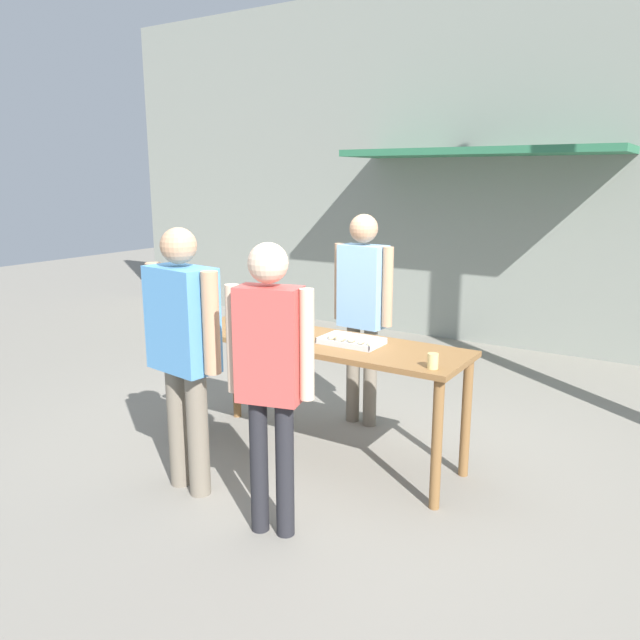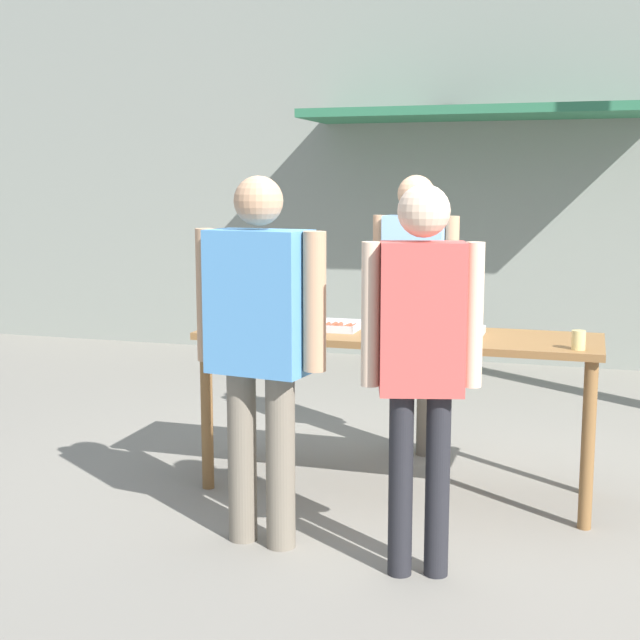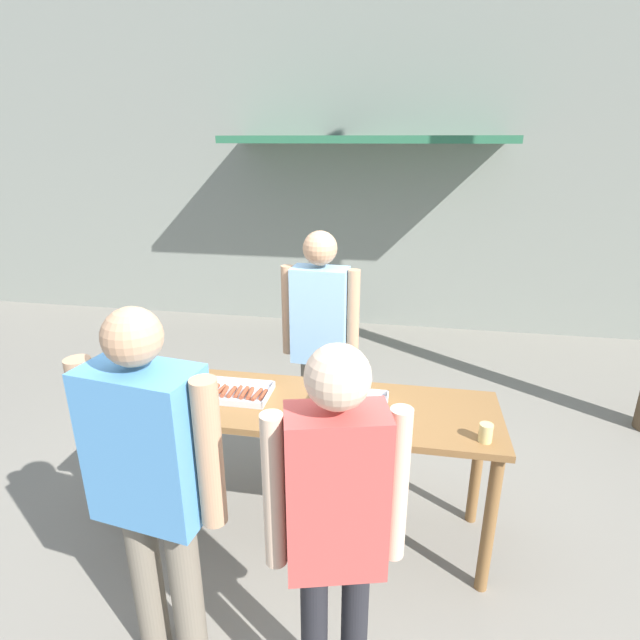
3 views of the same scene
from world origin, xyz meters
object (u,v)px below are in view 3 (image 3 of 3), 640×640
at_px(beer_cup, 486,433).
at_px(person_customer_with_cup, 336,516).
at_px(food_tray_sausages, 232,392).
at_px(condiment_jar_mustard, 129,402).
at_px(food_tray_buns, 348,402).
at_px(person_customer_holding_hotdog, 151,473).
at_px(person_server_behind_table, 320,330).
at_px(condiment_jar_ketchup, 143,402).

height_order(beer_cup, person_customer_with_cup, person_customer_with_cup).
distance_m(food_tray_sausages, condiment_jar_mustard, 0.59).
xyz_separation_m(food_tray_buns, person_customer_holding_hotdog, (-0.72, -0.96, 0.12)).
xyz_separation_m(beer_cup, person_customer_with_cup, (-0.66, -0.84, 0.10)).
relative_size(beer_cup, person_customer_with_cup, 0.06).
bearing_deg(person_customer_holding_hotdog, person_server_behind_table, -95.97).
bearing_deg(condiment_jar_ketchup, person_customer_holding_hotdog, -58.48).
relative_size(food_tray_buns, beer_cup, 4.49).
height_order(food_tray_sausages, condiment_jar_ketchup, condiment_jar_ketchup).
distance_m(beer_cup, person_customer_with_cup, 1.07).
height_order(condiment_jar_mustard, person_server_behind_table, person_server_behind_table).
distance_m(condiment_jar_mustard, condiment_jar_ketchup, 0.08).
height_order(condiment_jar_ketchup, person_customer_with_cup, person_customer_with_cup).
height_order(condiment_jar_ketchup, person_server_behind_table, person_server_behind_table).
bearing_deg(food_tray_buns, person_server_behind_table, 112.14).
xyz_separation_m(condiment_jar_ketchup, beer_cup, (1.91, -0.01, 0.01)).
relative_size(condiment_jar_ketchup, person_customer_holding_hotdog, 0.04).
relative_size(condiment_jar_mustard, person_customer_with_cup, 0.04).
bearing_deg(food_tray_sausages, beer_cup, -9.61).
bearing_deg(food_tray_sausages, condiment_jar_ketchup, -151.88).
bearing_deg(beer_cup, person_customer_holding_hotdog, -154.15).
bearing_deg(condiment_jar_mustard, person_server_behind_table, 45.78).
bearing_deg(person_server_behind_table, food_tray_sausages, -116.29).
distance_m(food_tray_buns, person_customer_with_cup, 1.10).
relative_size(food_tray_sausages, condiment_jar_ketchup, 6.34).
bearing_deg(condiment_jar_mustard, beer_cup, 0.21).
xyz_separation_m(condiment_jar_mustard, person_server_behind_table, (0.95, 0.98, 0.14)).
xyz_separation_m(food_tray_sausages, person_server_behind_table, (0.42, 0.72, 0.16)).
distance_m(beer_cup, person_customer_holding_hotdog, 1.64).
xyz_separation_m(condiment_jar_mustard, condiment_jar_ketchup, (0.08, 0.01, 0.00)).
bearing_deg(beer_cup, condiment_jar_ketchup, 179.79).
bearing_deg(person_customer_holding_hotdog, food_tray_buns, -118.64).
distance_m(food_tray_buns, condiment_jar_mustard, 1.27).
bearing_deg(person_customer_with_cup, beer_cup, -142.75).
bearing_deg(person_customer_holding_hotdog, beer_cup, -145.79).
bearing_deg(person_server_behind_table, condiment_jar_ketchup, -128.20).
bearing_deg(food_tray_sausages, person_customer_holding_hotdog, -90.53).
bearing_deg(food_tray_buns, condiment_jar_ketchup, -168.26).
bearing_deg(condiment_jar_mustard, person_customer_holding_hotdog, -53.42).
bearing_deg(beer_cup, person_server_behind_table, 136.93).
height_order(food_tray_sausages, food_tray_buns, food_tray_buns).
distance_m(food_tray_sausages, food_tray_buns, 0.72).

